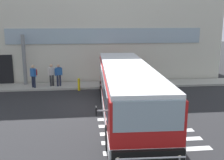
{
  "coord_description": "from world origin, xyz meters",
  "views": [
    {
      "loc": [
        -0.9,
        -15.4,
        5.07
      ],
      "look_at": [
        0.84,
        0.21,
        1.5
      ],
      "focal_mm": 42.74,
      "sensor_mm": 36.0,
      "label": 1
    }
  ],
  "objects_px": {
    "passenger_by_doorway": "(52,74)",
    "passenger_at_curb_edge": "(59,74)",
    "safety_bollard_yellow": "(79,85)",
    "bus_main_foreground": "(127,91)",
    "entry_support_column": "(24,60)",
    "passenger_near_column": "(34,75)"
  },
  "relations": [
    {
      "from": "passenger_by_doorway",
      "to": "passenger_at_curb_edge",
      "type": "height_order",
      "value": "same"
    },
    {
      "from": "passenger_by_doorway",
      "to": "safety_bollard_yellow",
      "type": "relative_size",
      "value": 1.86
    },
    {
      "from": "passenger_at_curb_edge",
      "to": "bus_main_foreground",
      "type": "bearing_deg",
      "value": -57.04
    },
    {
      "from": "passenger_by_doorway",
      "to": "safety_bollard_yellow",
      "type": "bearing_deg",
      "value": -26.45
    },
    {
      "from": "bus_main_foreground",
      "to": "safety_bollard_yellow",
      "type": "bearing_deg",
      "value": 115.79
    },
    {
      "from": "passenger_at_curb_edge",
      "to": "passenger_by_doorway",
      "type": "bearing_deg",
      "value": 172.13
    },
    {
      "from": "entry_support_column",
      "to": "passenger_by_doorway",
      "type": "bearing_deg",
      "value": -20.69
    },
    {
      "from": "entry_support_column",
      "to": "passenger_at_curb_edge",
      "type": "height_order",
      "value": "entry_support_column"
    },
    {
      "from": "entry_support_column",
      "to": "bus_main_foreground",
      "type": "distance_m",
      "value": 9.9
    },
    {
      "from": "entry_support_column",
      "to": "bus_main_foreground",
      "type": "relative_size",
      "value": 0.32
    },
    {
      "from": "entry_support_column",
      "to": "passenger_at_curb_edge",
      "type": "distance_m",
      "value": 2.93
    },
    {
      "from": "entry_support_column",
      "to": "passenger_by_doorway",
      "type": "xyz_separation_m",
      "value": [
        2.09,
        -0.79,
        -0.98
      ]
    },
    {
      "from": "passenger_at_curb_edge",
      "to": "safety_bollard_yellow",
      "type": "height_order",
      "value": "passenger_at_curb_edge"
    },
    {
      "from": "bus_main_foreground",
      "to": "safety_bollard_yellow",
      "type": "relative_size",
      "value": 13.35
    },
    {
      "from": "entry_support_column",
      "to": "passenger_near_column",
      "type": "distance_m",
      "value": 1.66
    },
    {
      "from": "bus_main_foreground",
      "to": "passenger_at_curb_edge",
      "type": "relative_size",
      "value": 7.17
    },
    {
      "from": "entry_support_column",
      "to": "safety_bollard_yellow",
      "type": "bearing_deg",
      "value": -23.59
    },
    {
      "from": "entry_support_column",
      "to": "safety_bollard_yellow",
      "type": "relative_size",
      "value": 4.25
    },
    {
      "from": "safety_bollard_yellow",
      "to": "passenger_near_column",
      "type": "bearing_deg",
      "value": 167.83
    },
    {
      "from": "passenger_near_column",
      "to": "safety_bollard_yellow",
      "type": "xyz_separation_m",
      "value": [
        3.3,
        -0.71,
        -0.66
      ]
    },
    {
      "from": "safety_bollard_yellow",
      "to": "entry_support_column",
      "type": "bearing_deg",
      "value": 156.41
    },
    {
      "from": "passenger_near_column",
      "to": "passenger_by_doorway",
      "type": "bearing_deg",
      "value": 13.22
    }
  ]
}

